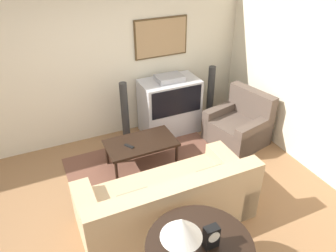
% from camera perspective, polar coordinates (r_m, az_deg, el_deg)
% --- Properties ---
extents(ground_plane, '(12.00, 12.00, 0.00)m').
position_cam_1_polar(ground_plane, '(4.56, -3.10, -14.49)').
color(ground_plane, '#8E6642').
extents(wall_back, '(12.00, 0.10, 2.70)m').
position_cam_1_polar(wall_back, '(5.57, -11.86, 10.61)').
color(wall_back, beige).
rests_on(wall_back, ground_plane).
extents(wall_right, '(0.06, 12.00, 2.70)m').
position_cam_1_polar(wall_right, '(5.16, 24.77, 6.56)').
color(wall_right, beige).
rests_on(wall_right, ground_plane).
extents(area_rug, '(2.42, 1.50, 0.01)m').
position_cam_1_polar(area_rug, '(5.27, -3.66, -6.98)').
color(area_rug, brown).
rests_on(area_rug, ground_plane).
extents(tv, '(1.02, 0.60, 1.09)m').
position_cam_1_polar(tv, '(5.90, 0.26, 3.56)').
color(tv, '#B7B7BC').
rests_on(tv, ground_plane).
extents(couch, '(2.17, 0.96, 0.87)m').
position_cam_1_polar(couch, '(4.21, -0.05, -13.23)').
color(couch, tan).
rests_on(couch, ground_plane).
extents(armchair, '(1.01, 1.06, 0.91)m').
position_cam_1_polar(armchair, '(5.83, 12.20, -0.04)').
color(armchair, brown).
rests_on(armchair, ground_plane).
extents(coffee_table, '(1.07, 0.61, 0.45)m').
position_cam_1_polar(coffee_table, '(5.07, -4.72, -3.19)').
color(coffee_table, black).
rests_on(coffee_table, ground_plane).
extents(console_table, '(1.03, 1.03, 0.75)m').
position_cam_1_polar(console_table, '(3.30, 5.50, -20.75)').
color(console_table, black).
rests_on(console_table, ground_plane).
extents(table_lamp, '(0.37, 0.37, 0.49)m').
position_cam_1_polar(table_lamp, '(2.86, 2.35, -17.38)').
color(table_lamp, black).
rests_on(table_lamp, console_table).
extents(mantel_clock, '(0.14, 0.10, 0.24)m').
position_cam_1_polar(mantel_clock, '(3.17, 7.52, -18.57)').
color(mantel_clock, black).
rests_on(mantel_clock, console_table).
extents(remote, '(0.12, 0.16, 0.02)m').
position_cam_1_polar(remote, '(4.95, -6.80, -3.49)').
color(remote, black).
rests_on(remote, coffee_table).
extents(speaker_tower_left, '(0.22, 0.22, 1.13)m').
position_cam_1_polar(speaker_tower_left, '(5.61, -7.48, 1.93)').
color(speaker_tower_left, black).
rests_on(speaker_tower_left, ground_plane).
extents(speaker_tower_right, '(0.22, 0.22, 1.13)m').
position_cam_1_polar(speaker_tower_right, '(6.24, 7.38, 5.15)').
color(speaker_tower_right, black).
rests_on(speaker_tower_right, ground_plane).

